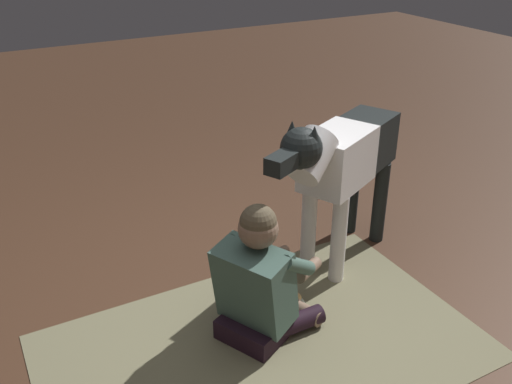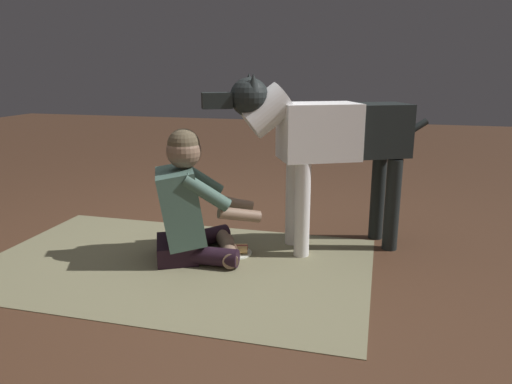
% 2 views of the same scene
% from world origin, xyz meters
% --- Properties ---
extents(ground_plane, '(15.52, 15.52, 0.00)m').
position_xyz_m(ground_plane, '(0.00, 0.00, 0.00)').
color(ground_plane, '#462C1D').
extents(area_rug, '(2.31, 1.44, 0.01)m').
position_xyz_m(area_rug, '(0.19, 0.33, 0.00)').
color(area_rug, '#726E50').
rests_on(area_rug, ground).
extents(person_sitting_on_floor, '(0.71, 0.63, 0.81)m').
position_xyz_m(person_sitting_on_floor, '(0.14, 0.20, 0.33)').
color(person_sitting_on_floor, black).
rests_on(person_sitting_on_floor, ground).
extents(large_dog, '(1.34, 0.74, 1.12)m').
position_xyz_m(large_dog, '(-0.64, -0.18, 0.73)').
color(large_dog, silver).
rests_on(large_dog, ground).
extents(hot_dog_on_plate, '(0.23, 0.23, 0.06)m').
position_xyz_m(hot_dog_on_plate, '(-0.11, 0.08, 0.03)').
color(hot_dog_on_plate, silver).
rests_on(hot_dog_on_plate, ground).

